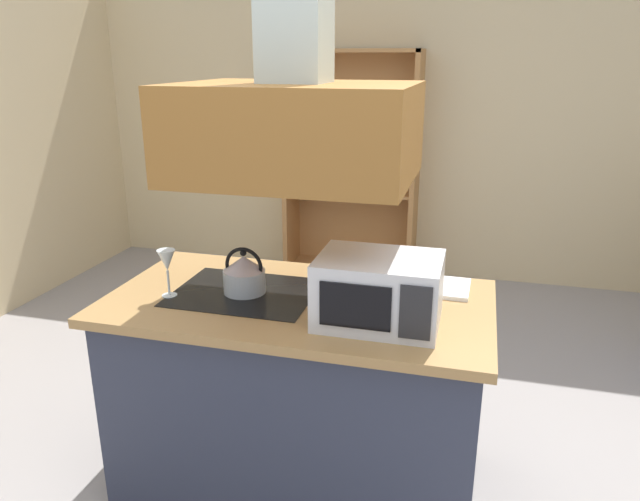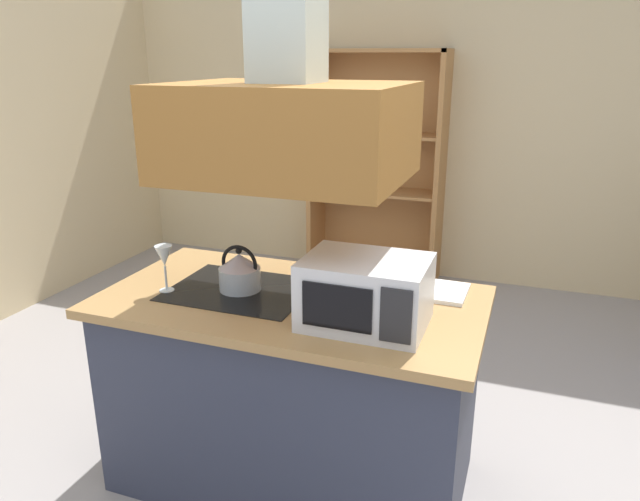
# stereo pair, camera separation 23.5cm
# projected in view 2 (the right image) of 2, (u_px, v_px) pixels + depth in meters

# --- Properties ---
(ground_plane) EXTENTS (7.80, 7.80, 0.00)m
(ground_plane) POSITION_uv_depth(u_px,v_px,m) (340.00, 494.00, 2.66)
(ground_plane) COLOR gray
(wall_back) EXTENTS (6.00, 0.12, 2.70)m
(wall_back) POSITION_uv_depth(u_px,v_px,m) (456.00, 121.00, 4.91)
(wall_back) COLOR beige
(wall_back) RESTS_ON ground
(kitchen_island) EXTENTS (1.60, 0.87, 0.90)m
(kitchen_island) POSITION_uv_depth(u_px,v_px,m) (293.00, 390.00, 2.64)
(kitchen_island) COLOR #313649
(kitchen_island) RESTS_ON ground
(range_hood) EXTENTS (0.90, 0.70, 1.29)m
(range_hood) POSITION_uv_depth(u_px,v_px,m) (288.00, 98.00, 2.25)
(range_hood) COLOR #9C642A
(dish_cabinet) EXTENTS (1.12, 0.40, 1.92)m
(dish_cabinet) POSITION_uv_depth(u_px,v_px,m) (377.00, 181.00, 5.07)
(dish_cabinet) COLOR #B37942
(dish_cabinet) RESTS_ON ground
(kettle) EXTENTS (0.18, 0.18, 0.20)m
(kettle) POSITION_uv_depth(u_px,v_px,m) (240.00, 271.00, 2.56)
(kettle) COLOR #B3BDC3
(kettle) RESTS_ON kitchen_island
(cutting_board) EXTENTS (0.35, 0.25, 0.02)m
(cutting_board) POSITION_uv_depth(u_px,v_px,m) (427.00, 289.00, 2.56)
(cutting_board) COLOR white
(cutting_board) RESTS_ON kitchen_island
(microwave) EXTENTS (0.46, 0.35, 0.26)m
(microwave) POSITION_uv_depth(u_px,v_px,m) (365.00, 292.00, 2.22)
(microwave) COLOR silver
(microwave) RESTS_ON kitchen_island
(wine_glass_on_counter) EXTENTS (0.08, 0.08, 0.21)m
(wine_glass_on_counter) POSITION_uv_depth(u_px,v_px,m) (164.00, 258.00, 2.52)
(wine_glass_on_counter) COLOR silver
(wine_glass_on_counter) RESTS_ON kitchen_island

